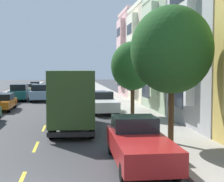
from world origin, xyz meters
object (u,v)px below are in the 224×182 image
at_px(street_tree_second, 133,66).
at_px(parked_suv_teal, 20,92).
at_px(delivery_box_truck, 73,97).
at_px(parked_suv_navy, 87,87).
at_px(street_tree_nearest, 172,50).
at_px(parked_hatchback_silver, 35,86).
at_px(parked_pickup_red, 139,143).
at_px(parked_sedan_champagne, 31,88).
at_px(parked_hatchback_charcoal, 98,98).
at_px(moving_sky_sedan, 40,92).
at_px(parked_wagon_orange, 3,101).
at_px(parked_pickup_white, 104,103).

bearing_deg(street_tree_second, parked_suv_teal, 125.58).
bearing_deg(parked_suv_teal, delivery_box_truck, -73.22).
bearing_deg(parked_suv_navy, street_tree_nearest, -86.72).
relative_size(parked_hatchback_silver, parked_pickup_red, 0.76).
relative_size(street_tree_second, parked_suv_teal, 1.18).
distance_m(parked_hatchback_silver, parked_suv_teal, 19.40).
bearing_deg(parked_pickup_red, parked_sedan_champagne, 102.07).
bearing_deg(parked_suv_teal, street_tree_nearest, -66.67).
xyz_separation_m(street_tree_second, parked_hatchback_charcoal, (-1.95, 8.40, -3.17)).
bearing_deg(street_tree_nearest, parked_hatchback_charcoal, 96.10).
bearing_deg(moving_sky_sedan, parked_pickup_red, -77.25).
bearing_deg(moving_sky_sedan, parked_sedan_champagne, 100.71).
bearing_deg(parked_pickup_red, parked_suv_navy, 89.91).
relative_size(delivery_box_truck, parked_wagon_orange, 1.64).
relative_size(street_tree_nearest, parked_pickup_white, 1.23).
bearing_deg(delivery_box_truck, parked_pickup_red, -71.96).
height_order(parked_pickup_white, parked_hatchback_silver, parked_pickup_white).
relative_size(street_tree_second, parked_suv_navy, 1.17).
relative_size(street_tree_nearest, parked_hatchback_charcoal, 1.62).
bearing_deg(parked_hatchback_silver, moving_sky_sedan, -82.52).
bearing_deg(parked_suv_teal, parked_hatchback_charcoal, -36.63).
distance_m(parked_suv_navy, parked_pickup_red, 39.35).
distance_m(parked_suv_teal, parked_pickup_red, 28.76).
bearing_deg(parked_pickup_red, street_tree_second, 80.31).
relative_size(delivery_box_truck, parked_pickup_red, 1.45).
bearing_deg(parked_hatchback_silver, parked_pickup_red, -79.49).
height_order(parked_pickup_red, parked_wagon_orange, parked_pickup_red).
xyz_separation_m(street_tree_nearest, moving_sky_sedan, (-8.20, 23.86, -3.60)).
height_order(delivery_box_truck, parked_pickup_white, delivery_box_truck).
distance_m(parked_suv_navy, parked_hatchback_charcoal, 18.32).
distance_m(parked_sedan_champagne, parked_pickup_red, 41.03).
distance_m(delivery_box_truck, parked_suv_navy, 31.93).
relative_size(parked_pickup_white, parked_pickup_red, 1.00).
bearing_deg(parked_pickup_white, parked_hatchback_silver, 105.74).
distance_m(delivery_box_truck, moving_sky_sedan, 19.53).
xyz_separation_m(parked_pickup_white, parked_hatchback_silver, (-8.89, 31.52, -0.07)).
relative_size(delivery_box_truck, parked_hatchback_silver, 1.92).
relative_size(parked_wagon_orange, moving_sky_sedan, 0.98).
height_order(parked_pickup_red, moving_sky_sedan, moving_sky_sedan).
xyz_separation_m(parked_hatchback_silver, moving_sky_sedan, (2.65, -20.18, 0.23)).
relative_size(parked_suv_teal, parked_wagon_orange, 1.02).
relative_size(street_tree_nearest, parked_suv_navy, 1.35).
bearing_deg(parked_suv_teal, moving_sky_sedan, -17.88).
bearing_deg(parked_wagon_orange, parked_suv_teal, 89.34).
relative_size(parked_sedan_champagne, parked_wagon_orange, 0.97).
relative_size(street_tree_nearest, street_tree_second, 1.15).
relative_size(street_tree_nearest, moving_sky_sedan, 1.36).
height_order(parked_pickup_white, parked_wagon_orange, parked_pickup_white).
bearing_deg(parked_hatchback_charcoal, parked_suv_teal, 143.37).
bearing_deg(parked_suv_navy, parked_suv_teal, -125.74).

